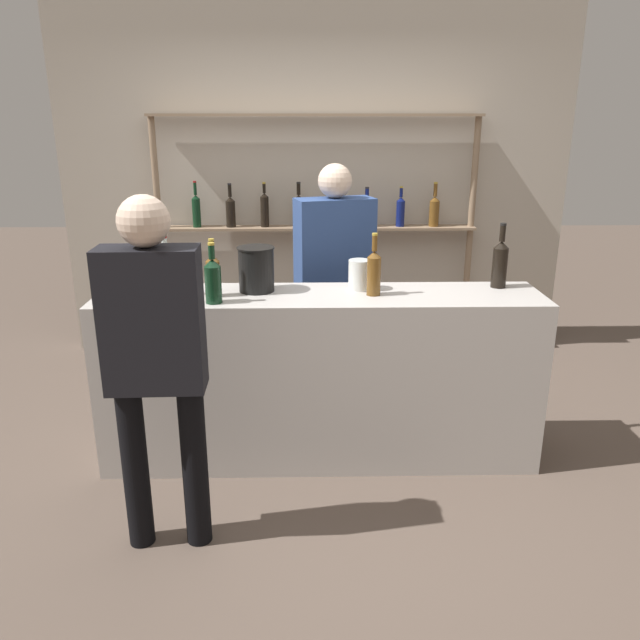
% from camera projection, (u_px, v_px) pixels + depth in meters
% --- Properties ---
extents(ground_plane, '(16.00, 16.00, 0.00)m').
position_uv_depth(ground_plane, '(320.00, 453.00, 3.69)').
color(ground_plane, brown).
extents(bar_counter, '(2.43, 0.50, 0.98)m').
position_uv_depth(bar_counter, '(320.00, 377.00, 3.53)').
color(bar_counter, '#B7B2AD').
rests_on(bar_counter, ground_plane).
extents(back_wall, '(4.03, 0.12, 2.80)m').
position_uv_depth(back_wall, '(315.00, 181.00, 5.01)').
color(back_wall, '#B2A899').
rests_on(back_wall, ground_plane).
extents(back_shelf, '(2.52, 0.18, 1.92)m').
position_uv_depth(back_shelf, '(317.00, 200.00, 4.88)').
color(back_shelf, '#897056').
rests_on(back_shelf, ground_plane).
extents(counter_bottle_0, '(0.09, 0.09, 0.31)m').
position_uv_depth(counter_bottle_0, '(213.00, 280.00, 3.19)').
color(counter_bottle_0, black).
rests_on(counter_bottle_0, bar_counter).
extents(counter_bottle_1, '(0.08, 0.08, 0.36)m').
position_uv_depth(counter_bottle_1, '(500.00, 263.00, 3.48)').
color(counter_bottle_1, black).
rests_on(counter_bottle_1, bar_counter).
extents(counter_bottle_2, '(0.08, 0.08, 0.33)m').
position_uv_depth(counter_bottle_2, '(167.00, 273.00, 3.32)').
color(counter_bottle_2, silver).
rests_on(counter_bottle_2, bar_counter).
extents(counter_bottle_3, '(0.08, 0.08, 0.34)m').
position_uv_depth(counter_bottle_3, '(374.00, 272.00, 3.33)').
color(counter_bottle_3, brown).
rests_on(counter_bottle_3, bar_counter).
extents(counter_bottle_4, '(0.07, 0.07, 0.31)m').
position_uv_depth(counter_bottle_4, '(213.00, 274.00, 3.31)').
color(counter_bottle_4, brown).
rests_on(counter_bottle_4, bar_counter).
extents(wine_glass, '(0.08, 0.08, 0.17)m').
position_uv_depth(wine_glass, '(157.00, 278.00, 3.20)').
color(wine_glass, silver).
rests_on(wine_glass, bar_counter).
extents(ice_bucket, '(0.20, 0.20, 0.25)m').
position_uv_depth(ice_bucket, '(256.00, 269.00, 3.41)').
color(ice_bucket, black).
rests_on(ice_bucket, bar_counter).
extents(cork_jar, '(0.12, 0.12, 0.17)m').
position_uv_depth(cork_jar, '(359.00, 275.00, 3.45)').
color(cork_jar, silver).
rests_on(cork_jar, bar_counter).
extents(customer_left, '(0.42, 0.21, 1.61)m').
position_uv_depth(customer_left, '(155.00, 352.00, 2.64)').
color(customer_left, black).
rests_on(customer_left, ground_plane).
extents(server_behind_counter, '(0.53, 0.35, 1.62)m').
position_uv_depth(server_behind_counter, '(334.00, 272.00, 4.05)').
color(server_behind_counter, '#121C33').
rests_on(server_behind_counter, ground_plane).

